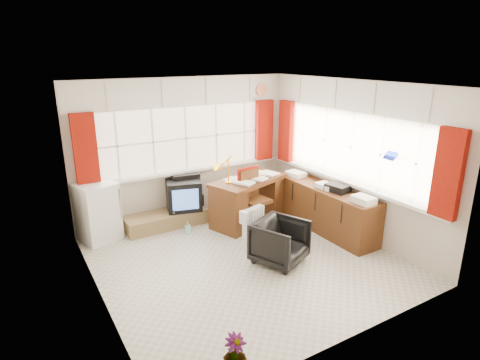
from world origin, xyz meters
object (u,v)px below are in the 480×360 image
object	(u,v)px
desk_lamp	(228,164)
task_chair	(252,196)
credenza	(326,208)
mini_fridge	(97,212)
desk	(248,198)
crt_tv	(183,195)
tv_bench	(166,219)
radiator	(253,229)
office_chair	(280,242)

from	to	relation	value
desk_lamp	task_chair	distance (m)	0.69
credenza	mini_fridge	xyz separation A→B (m)	(-3.38, 1.60, 0.08)
desk	crt_tv	xyz separation A→B (m)	(-0.98, 0.57, 0.07)
tv_bench	desk	bearing A→B (deg)	-22.63
radiator	office_chair	bearing A→B (deg)	-89.41
radiator	tv_bench	distance (m)	1.64
radiator	crt_tv	bearing A→B (deg)	113.84
office_chair	crt_tv	bearing A→B (deg)	82.85
mini_fridge	task_chair	bearing A→B (deg)	-19.10
task_chair	tv_bench	world-z (taller)	task_chair
office_chair	tv_bench	bearing A→B (deg)	91.74
task_chair	crt_tv	distance (m)	1.20
crt_tv	task_chair	bearing A→B (deg)	-39.33
crt_tv	desk_lamp	bearing A→B (deg)	-46.00
mini_fridge	desk_lamp	bearing A→B (deg)	-17.98
office_chair	radiator	world-z (taller)	office_chair
task_chair	office_chair	distance (m)	1.34
task_chair	office_chair	world-z (taller)	task_chair
desk	mini_fridge	distance (m)	2.52
desk	task_chair	world-z (taller)	task_chair
radiator	mini_fridge	world-z (taller)	mini_fridge
tv_bench	crt_tv	xyz separation A→B (m)	(0.36, 0.02, 0.39)
tv_bench	mini_fridge	world-z (taller)	mini_fridge
desk_lamp	radiator	world-z (taller)	desk_lamp
mini_fridge	credenza	bearing A→B (deg)	-25.35
radiator	crt_tv	xyz separation A→B (m)	(-0.59, 1.34, 0.27)
task_chair	mini_fridge	distance (m)	2.52
desk_lamp	tv_bench	xyz separation A→B (m)	(-0.93, 0.58, -1.00)
desk	tv_bench	world-z (taller)	desk
desk_lamp	crt_tv	size ratio (longest dim) A/B	0.67
desk_lamp	task_chair	size ratio (longest dim) A/B	0.45
task_chair	credenza	xyz separation A→B (m)	(0.99, -0.77, -0.16)
desk_lamp	office_chair	size ratio (longest dim) A/B	0.68
tv_bench	desk_lamp	bearing A→B (deg)	-31.88
desk_lamp	desk	bearing A→B (deg)	2.82
desk_lamp	radiator	size ratio (longest dim) A/B	0.78
radiator	mini_fridge	distance (m)	2.49
desk_lamp	tv_bench	distance (m)	1.48
tv_bench	crt_tv	bearing A→B (deg)	2.63
desk	radiator	distance (m)	0.89
desk_lamp	office_chair	xyz separation A→B (m)	(0.03, -1.44, -0.81)
office_chair	radiator	distance (m)	0.69
desk_lamp	tv_bench	bearing A→B (deg)	148.12
tv_bench	office_chair	bearing A→B (deg)	-64.66
credenza	task_chair	bearing A→B (deg)	142.08
desk_lamp	office_chair	world-z (taller)	desk_lamp
desk	office_chair	xyz separation A→B (m)	(-0.38, -1.46, -0.13)
desk_lamp	tv_bench	world-z (taller)	desk_lamp
crt_tv	office_chair	bearing A→B (deg)	-73.55
task_chair	credenza	size ratio (longest dim) A/B	0.52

